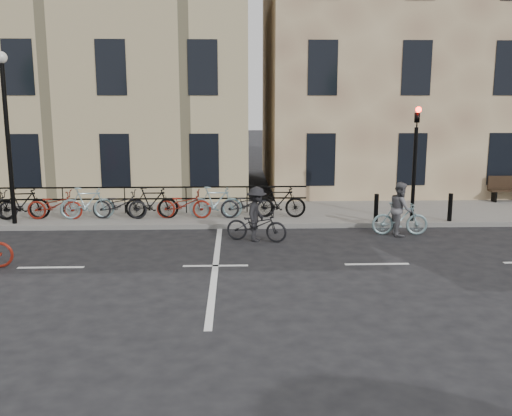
{
  "coord_description": "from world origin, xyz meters",
  "views": [
    {
      "loc": [
        0.51,
        -13.49,
        4.06
      ],
      "look_at": [
        1.06,
        1.78,
        1.1
      ],
      "focal_mm": 40.0,
      "sensor_mm": 36.0,
      "label": 1
    }
  ],
  "objects_px": {
    "traffic_light": "(415,150)",
    "cyclist_dark": "(257,220)",
    "lamp_post": "(6,117)",
    "cyclist_grey": "(400,214)",
    "bench": "(509,188)"
  },
  "relations": [
    {
      "from": "lamp_post",
      "to": "cyclist_dark",
      "type": "height_order",
      "value": "lamp_post"
    },
    {
      "from": "lamp_post",
      "to": "cyclist_dark",
      "type": "relative_size",
      "value": 2.81
    },
    {
      "from": "lamp_post",
      "to": "cyclist_grey",
      "type": "distance_m",
      "value": 12.34
    },
    {
      "from": "bench",
      "to": "cyclist_dark",
      "type": "height_order",
      "value": "cyclist_dark"
    },
    {
      "from": "lamp_post",
      "to": "cyclist_grey",
      "type": "bearing_deg",
      "value": -6.54
    },
    {
      "from": "traffic_light",
      "to": "cyclist_dark",
      "type": "xyz_separation_m",
      "value": [
        -5.1,
        -1.89,
        -1.83
      ]
    },
    {
      "from": "bench",
      "to": "cyclist_dark",
      "type": "xyz_separation_m",
      "value": [
        -9.9,
        -5.28,
        -0.05
      ]
    },
    {
      "from": "traffic_light",
      "to": "cyclist_dark",
      "type": "bearing_deg",
      "value": -159.7
    },
    {
      "from": "bench",
      "to": "cyclist_dark",
      "type": "relative_size",
      "value": 0.85
    },
    {
      "from": "lamp_post",
      "to": "cyclist_dark",
      "type": "distance_m",
      "value": 8.35
    },
    {
      "from": "traffic_light",
      "to": "cyclist_grey",
      "type": "relative_size",
      "value": 2.31
    },
    {
      "from": "cyclist_dark",
      "to": "cyclist_grey",
      "type": "bearing_deg",
      "value": -65.4
    },
    {
      "from": "traffic_light",
      "to": "lamp_post",
      "type": "bearing_deg",
      "value": 179.73
    },
    {
      "from": "lamp_post",
      "to": "cyclist_dark",
      "type": "xyz_separation_m",
      "value": [
        7.6,
        -1.95,
        -2.87
      ]
    },
    {
      "from": "traffic_light",
      "to": "cyclist_grey",
      "type": "distance_m",
      "value": 2.36
    }
  ]
}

